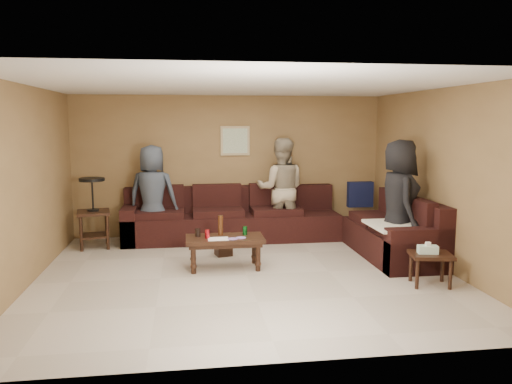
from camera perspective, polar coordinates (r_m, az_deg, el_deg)
room at (r=6.49m, az=-1.15°, el=4.72°), size 5.60×5.50×2.50m
sectional_sofa at (r=8.28m, az=3.23°, el=-3.91°), size 4.65×2.90×0.97m
coffee_table at (r=6.99m, az=-3.62°, el=-5.67°), size 1.08×0.54×0.73m
end_table_left at (r=8.49m, az=-18.10°, el=-2.13°), size 0.59×0.59×1.14m
side_table_right at (r=6.64m, az=19.28°, el=-7.03°), size 0.57×0.50×0.56m
waste_bin at (r=7.72m, az=-3.75°, el=-6.24°), size 0.28×0.28×0.27m
wall_art at (r=8.96m, az=-2.41°, el=5.87°), size 0.52×0.04×0.52m
person_left at (r=8.50m, az=-11.72°, el=-0.29°), size 0.91×0.69×1.66m
person_middle at (r=8.66m, az=2.87°, el=0.36°), size 0.98×0.83×1.76m
person_right at (r=7.51m, az=16.01°, el=-1.03°), size 0.66×0.93×1.79m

